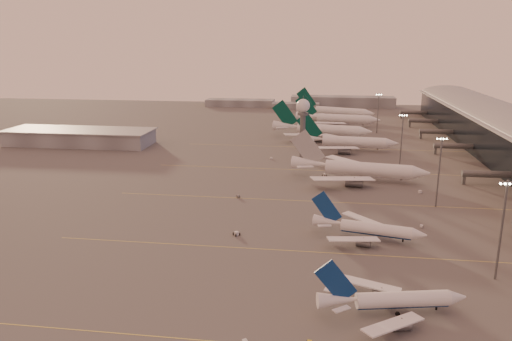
# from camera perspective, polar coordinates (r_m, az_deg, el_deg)

# --- Properties ---
(ground) EXTENTS (700.00, 700.00, 0.00)m
(ground) POSITION_cam_1_polar(r_m,az_deg,el_deg) (131.36, 0.34, -10.70)
(ground) COLOR #4C4A4A
(ground) RESTS_ON ground
(taxiway_markings) EXTENTS (180.00, 185.25, 0.02)m
(taxiway_markings) POSITION_cam_1_polar(r_m,az_deg,el_deg) (183.11, 12.09, -3.60)
(taxiway_markings) COLOR #D8C54C
(taxiway_markings) RESTS_ON ground
(hangar) EXTENTS (82.00, 27.00, 8.50)m
(hangar) POSITION_cam_1_polar(r_m,az_deg,el_deg) (295.90, -19.50, 3.65)
(hangar) COLOR slate
(hangar) RESTS_ON ground
(radar_tower) EXTENTS (6.40, 6.40, 31.10)m
(radar_tower) POSITION_cam_1_polar(r_m,az_deg,el_deg) (240.57, 5.38, 6.10)
(radar_tower) COLOR #56585D
(radar_tower) RESTS_ON ground
(mast_a) EXTENTS (3.60, 0.56, 25.00)m
(mast_a) POSITION_cam_1_polar(r_m,az_deg,el_deg) (132.04, 26.29, -5.70)
(mast_a) COLOR #56585D
(mast_a) RESTS_ON ground
(mast_b) EXTENTS (3.60, 0.56, 25.00)m
(mast_b) POSITION_cam_1_polar(r_m,az_deg,el_deg) (182.12, 20.20, 0.21)
(mast_b) COLOR #56585D
(mast_b) RESTS_ON ground
(mast_c) EXTENTS (3.60, 0.56, 25.00)m
(mast_c) POSITION_cam_1_polar(r_m,az_deg,el_deg) (234.16, 16.30, 3.56)
(mast_c) COLOR #56585D
(mast_c) RESTS_ON ground
(mast_d) EXTENTS (3.60, 0.56, 25.00)m
(mast_d) POSITION_cam_1_polar(r_m,az_deg,el_deg) (322.17, 13.77, 6.59)
(mast_d) COLOR #56585D
(mast_d) RESTS_ON ground
(distant_horizon) EXTENTS (165.00, 37.50, 9.00)m
(distant_horizon) POSITION_cam_1_polar(r_m,az_deg,el_deg) (446.15, 6.32, 7.75)
(distant_horizon) COLOR slate
(distant_horizon) RESTS_ON ground
(narrowbody_near) EXTENTS (32.57, 25.73, 12.87)m
(narrowbody_near) POSITION_cam_1_polar(r_m,az_deg,el_deg) (112.60, 15.28, -14.33)
(narrowbody_near) COLOR white
(narrowbody_near) RESTS_ON ground
(narrowbody_mid) EXTENTS (33.09, 26.11, 13.11)m
(narrowbody_mid) POSITION_cam_1_polar(r_m,az_deg,el_deg) (150.05, 12.67, -6.66)
(narrowbody_mid) COLOR white
(narrowbody_mid) RESTS_ON ground
(widebody_white) EXTENTS (57.13, 45.43, 20.20)m
(widebody_white) POSITION_cam_1_polar(r_m,az_deg,el_deg) (211.44, 11.69, -0.14)
(widebody_white) COLOR white
(widebody_white) RESTS_ON ground
(greentail_a) EXTENTS (53.61, 43.10, 19.49)m
(greentail_a) POSITION_cam_1_polar(r_m,az_deg,el_deg) (268.76, 10.37, 3.03)
(greentail_a) COLOR white
(greentail_a) RESTS_ON ground
(greentail_b) EXTENTS (59.90, 47.93, 21.96)m
(greentail_b) POSITION_cam_1_polar(r_m,az_deg,el_deg) (300.07, 7.51, 4.42)
(greentail_b) COLOR white
(greentail_b) RESTS_ON ground
(greentail_c) EXTENTS (57.89, 46.41, 21.14)m
(greentail_c) POSITION_cam_1_polar(r_m,az_deg,el_deg) (345.78, 9.31, 5.66)
(greentail_c) COLOR white
(greentail_c) RESTS_ON ground
(greentail_d) EXTENTS (58.63, 46.52, 22.26)m
(greentail_d) POSITION_cam_1_polar(r_m,az_deg,el_deg) (379.83, 8.99, 6.49)
(greentail_d) COLOR white
(greentail_d) RESTS_ON ground
(gsv_truck_a) EXTENTS (5.04, 4.00, 1.96)m
(gsv_truck_a) POSITION_cam_1_polar(r_m,az_deg,el_deg) (100.30, -1.07, -18.73)
(gsv_truck_a) COLOR silver
(gsv_truck_a) RESTS_ON ground
(gsv_tug_mid) EXTENTS (4.28, 4.37, 1.09)m
(gsv_tug_mid) POSITION_cam_1_polar(r_m,az_deg,el_deg) (149.61, -2.24, -7.22)
(gsv_tug_mid) COLOR silver
(gsv_tug_mid) RESTS_ON ground
(gsv_truck_b) EXTENTS (5.02, 3.44, 1.91)m
(gsv_truck_b) POSITION_cam_1_polar(r_m,az_deg,el_deg) (163.38, 18.53, -5.93)
(gsv_truck_b) COLOR silver
(gsv_truck_b) RESTS_ON ground
(gsv_truck_c) EXTENTS (4.39, 5.32, 2.08)m
(gsv_truck_c) POSITION_cam_1_polar(r_m,az_deg,el_deg) (184.48, -1.97, -2.79)
(gsv_truck_c) COLOR #5A5C5F
(gsv_truck_c) RESTS_ON ground
(gsv_catering_b) EXTENTS (5.54, 4.00, 4.16)m
(gsv_catering_b) POSITION_cam_1_polar(r_m,az_deg,el_deg) (199.58, 18.33, -1.89)
(gsv_catering_b) COLOR silver
(gsv_catering_b) RESTS_ON ground
(gsv_tug_far) EXTENTS (3.94, 3.91, 0.99)m
(gsv_tug_far) POSITION_cam_1_polar(r_m,az_deg,el_deg) (215.32, 7.86, -0.53)
(gsv_tug_far) COLOR silver
(gsv_tug_far) RESTS_ON ground
(gsv_truck_d) EXTENTS (3.39, 5.62, 2.14)m
(gsv_truck_d) POSITION_cam_1_polar(r_m,az_deg,el_deg) (244.24, 1.73, 1.54)
(gsv_truck_d) COLOR silver
(gsv_truck_d) RESTS_ON ground
(gsv_tug_hangar) EXTENTS (3.59, 3.21, 0.88)m
(gsv_tug_hangar) POSITION_cam_1_polar(r_m,az_deg,el_deg) (286.01, 12.80, 2.98)
(gsv_tug_hangar) COLOR gold
(gsv_tug_hangar) RESTS_ON ground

